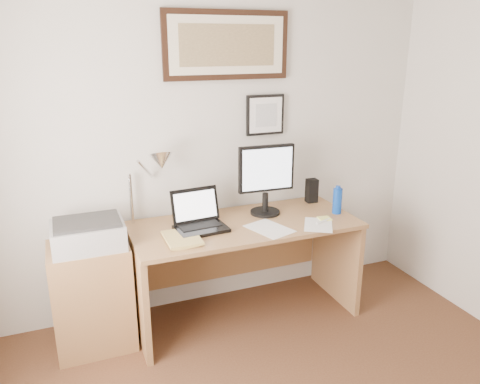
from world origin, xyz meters
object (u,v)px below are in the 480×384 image
desk (241,248)px  printer (88,234)px  side_cabinet (93,296)px  lcd_monitor (266,176)px  laptop (199,220)px  book (166,241)px  water_bottle (337,201)px

desk → printer: printer is taller
side_cabinet → lcd_monitor: bearing=2.9°
lcd_monitor → laptop: bearing=-170.9°
book → desk: bearing=19.8°
desk → lcd_monitor: size_ratio=3.08×
water_bottle → lcd_monitor: lcd_monitor is taller
side_cabinet → desk: (1.07, 0.04, 0.15)m
side_cabinet → printer: size_ratio=1.66×
book → laptop: (0.27, 0.16, 0.05)m
printer → book: bearing=-19.2°
water_bottle → laptop: size_ratio=0.54×
printer → desk: bearing=3.1°
water_bottle → lcd_monitor: (-0.50, 0.18, 0.19)m
book → desk: 0.69m
desk → laptop: 0.45m
desk → water_bottle: bearing=-12.1°
side_cabinet → printer: (0.01, -0.02, 0.45)m
laptop → printer: size_ratio=0.82×
laptop → printer: (-0.73, 0.00, 0.01)m
desk → side_cabinet: bearing=-178.1°
book → printer: bearing=160.8°
side_cabinet → laptop: bearing=-1.7°
desk → laptop: (-0.33, -0.06, 0.29)m
laptop → lcd_monitor: bearing=9.1°
water_bottle → book: (-1.31, -0.06, -0.09)m
desk → laptop: size_ratio=4.46×
desk → lcd_monitor: lcd_monitor is taller
printer → side_cabinet: bearing=118.4°
side_cabinet → desk: desk is taller
printer → laptop: bearing=-0.0°
lcd_monitor → printer: bearing=-176.1°
laptop → lcd_monitor: size_ratio=0.69×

